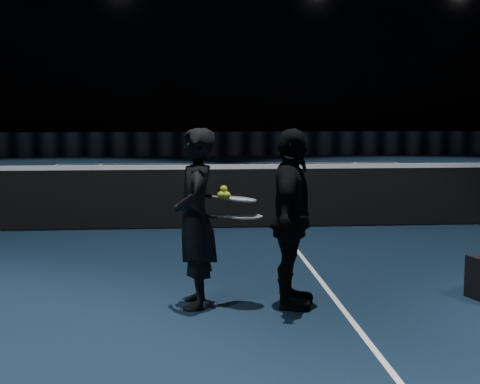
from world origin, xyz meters
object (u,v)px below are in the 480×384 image
(player_a, at_px, (195,218))
(tennis_balls, at_px, (224,193))
(player_b, at_px, (291,219))
(racket_upper, at_px, (241,199))
(racket_lower, at_px, (246,217))

(player_a, relative_size, tennis_balls, 13.29)
(player_b, distance_m, racket_upper, 0.48)
(player_a, xyz_separation_m, racket_upper, (0.40, -0.00, 0.17))
(player_a, xyz_separation_m, tennis_balls, (0.25, -0.02, 0.22))
(racket_upper, height_order, tennis_balls, tennis_balls)
(player_b, relative_size, racket_upper, 2.34)
(tennis_balls, bearing_deg, racket_upper, 7.63)
(player_a, height_order, tennis_balls, player_a)
(player_a, height_order, racket_upper, player_a)
(racket_lower, bearing_deg, racket_upper, 141.34)
(player_b, xyz_separation_m, racket_lower, (-0.40, 0.04, 0.02))
(racket_lower, bearing_deg, tennis_balls, 178.53)
(player_b, height_order, racket_lower, player_b)
(player_b, bearing_deg, tennis_balls, 99.06)
(player_a, relative_size, racket_lower, 2.34)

